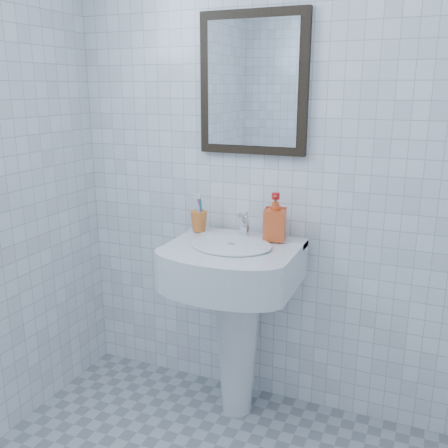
% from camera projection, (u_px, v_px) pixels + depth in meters
% --- Properties ---
extents(wall_back, '(2.20, 0.02, 2.50)m').
position_uv_depth(wall_back, '(294.00, 153.00, 2.23)').
color(wall_back, silver).
rests_on(wall_back, ground).
extents(washbasin, '(0.57, 0.42, 0.88)m').
position_uv_depth(washbasin, '(236.00, 301.00, 2.29)').
color(washbasin, silver).
rests_on(washbasin, ground).
extents(faucet, '(0.05, 0.11, 0.12)m').
position_uv_depth(faucet, '(244.00, 226.00, 2.30)').
color(faucet, silver).
rests_on(faucet, washbasin).
extents(toothbrush_cup, '(0.11, 0.11, 0.10)m').
position_uv_depth(toothbrush_cup, '(199.00, 221.00, 2.38)').
color(toothbrush_cup, orange).
rests_on(toothbrush_cup, washbasin).
extents(soap_dispenser, '(0.11, 0.11, 0.21)m').
position_uv_depth(soap_dispenser, '(275.00, 217.00, 2.23)').
color(soap_dispenser, red).
rests_on(soap_dispenser, washbasin).
extents(wall_mirror, '(0.50, 0.04, 0.62)m').
position_uv_depth(wall_mirror, '(253.00, 84.00, 2.21)').
color(wall_mirror, black).
rests_on(wall_mirror, wall_back).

